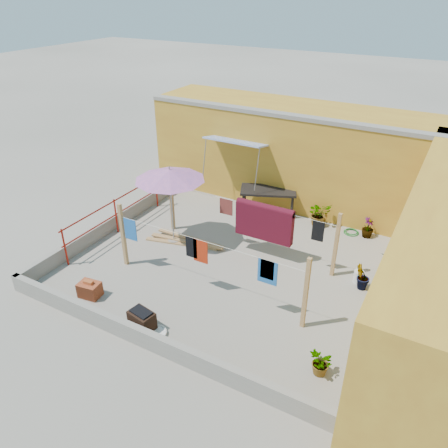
{
  "coord_description": "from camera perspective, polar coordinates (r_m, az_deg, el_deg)",
  "views": [
    {
      "loc": [
        4.56,
        -8.66,
        6.7
      ],
      "look_at": [
        -0.43,
        0.3,
        0.96
      ],
      "focal_mm": 35.0,
      "sensor_mm": 36.0,
      "label": 1
    }
  ],
  "objects": [
    {
      "name": "ground",
      "position": [
        11.86,
        1.13,
        -5.18
      ],
      "size": [
        80.0,
        80.0,
        0.0
      ],
      "primitive_type": "plane",
      "color": "#9E998E",
      "rests_on": "ground"
    },
    {
      "name": "clothesline_rig",
      "position": [
        11.58,
        4.33,
        -0.3
      ],
      "size": [
        5.09,
        2.35,
        1.8
      ],
      "color": "tan",
      "rests_on": "ground"
    },
    {
      "name": "outdoor_table",
      "position": [
        14.17,
        5.8,
        4.23
      ],
      "size": [
        1.97,
        1.51,
        0.83
      ],
      "color": "black",
      "rests_on": "ground"
    },
    {
      "name": "plant_back_a",
      "position": [
        13.82,
        12.29,
        1.32
      ],
      "size": [
        0.92,
        0.92,
        0.77
      ],
      "primitive_type": "imported",
      "rotation": [
        0.0,
        0.0,
        0.75
      ],
      "color": "#195017",
      "rests_on": "ground"
    },
    {
      "name": "plant_back_b",
      "position": [
        13.58,
        18.28,
        -0.46
      ],
      "size": [
        0.39,
        0.39,
        0.62
      ],
      "primitive_type": "imported",
      "rotation": [
        0.0,
        0.0,
        1.42
      ],
      "color": "#195017",
      "rests_on": "ground"
    },
    {
      "name": "plant_right_a",
      "position": [
        11.88,
        20.4,
        -5.03
      ],
      "size": [
        0.48,
        0.45,
        0.76
      ],
      "primitive_type": "imported",
      "rotation": [
        0.0,
        0.0,
        2.51
      ],
      "color": "#195017",
      "rests_on": "ground"
    },
    {
      "name": "wall_back",
      "position": [
        14.86,
        11.59,
        8.57
      ],
      "size": [
        11.0,
        3.27,
        3.21
      ],
      "color": "gold",
      "rests_on": "ground"
    },
    {
      "name": "water_jug_b",
      "position": [
        11.59,
        17.15,
        -6.59
      ],
      "size": [
        0.25,
        0.25,
        0.39
      ],
      "color": "silver",
      "rests_on": "ground"
    },
    {
      "name": "water_jug_a",
      "position": [
        11.68,
        19.88,
        -6.8
      ],
      "size": [
        0.24,
        0.24,
        0.38
      ],
      "color": "silver",
      "rests_on": "ground"
    },
    {
      "name": "parapet_left",
      "position": [
        13.85,
        -13.92,
        0.37
      ],
      "size": [
        0.16,
        7.3,
        0.44
      ],
      "primitive_type": "cube",
      "color": "gray",
      "rests_on": "ground"
    },
    {
      "name": "plant_right_c",
      "position": [
        8.97,
        12.6,
        -17.38
      ],
      "size": [
        0.63,
        0.66,
        0.56
      ],
      "primitive_type": "imported",
      "rotation": [
        0.0,
        0.0,
        5.25
      ],
      "color": "#195017",
      "rests_on": "ground"
    },
    {
      "name": "green_hose",
      "position": [
        13.78,
        16.29,
        -1.02
      ],
      "size": [
        0.46,
        0.46,
        0.07
      ],
      "color": "#176921",
      "rests_on": "ground"
    },
    {
      "name": "white_basin",
      "position": [
        9.82,
        -8.89,
        -13.88
      ],
      "size": [
        0.49,
        0.49,
        0.08
      ],
      "color": "silver",
      "rests_on": "ground"
    },
    {
      "name": "parapet_front",
      "position": [
        9.41,
        -9.55,
        -14.8
      ],
      "size": [
        8.3,
        0.16,
        0.44
      ],
      "primitive_type": "cube",
      "color": "gray",
      "rests_on": "ground"
    },
    {
      "name": "brazier",
      "position": [
        9.87,
        -10.65,
        -12.28
      ],
      "size": [
        0.61,
        0.46,
        0.5
      ],
      "color": "black",
      "rests_on": "ground"
    },
    {
      "name": "plant_right_b",
      "position": [
        11.28,
        17.58,
        -6.64
      ],
      "size": [
        0.48,
        0.49,
        0.7
      ],
      "primitive_type": "imported",
      "rotation": [
        0.0,
        0.0,
        4.05
      ],
      "color": "#195017",
      "rests_on": "ground"
    },
    {
      "name": "patio_umbrella",
      "position": [
        11.97,
        -7.11,
        6.36
      ],
      "size": [
        1.96,
        1.96,
        2.33
      ],
      "color": "gray",
      "rests_on": "ground"
    },
    {
      "name": "red_railing",
      "position": [
        13.35,
        -14.0,
        1.66
      ],
      "size": [
        0.05,
        4.2,
        1.1
      ],
      "color": "maroon",
      "rests_on": "ground"
    },
    {
      "name": "brick_stack",
      "position": [
        11.11,
        -17.13,
        -8.17
      ],
      "size": [
        0.56,
        0.44,
        0.45
      ],
      "color": "#A74826",
      "rests_on": "ground"
    },
    {
      "name": "lumber_pile",
      "position": [
        12.75,
        -5.0,
        -2.23
      ],
      "size": [
        2.33,
        0.69,
        0.14
      ],
      "color": "tan",
      "rests_on": "ground"
    }
  ]
}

